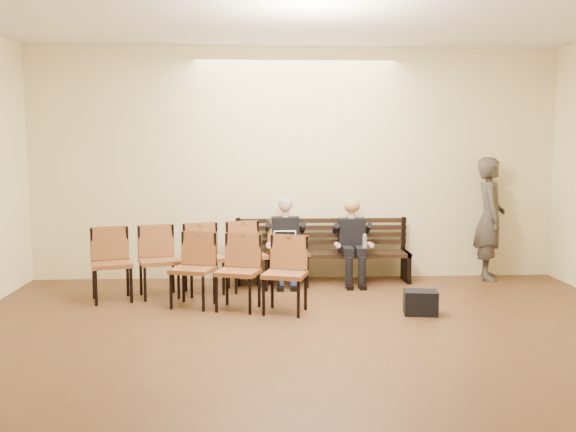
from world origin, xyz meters
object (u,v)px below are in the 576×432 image
passerby (490,209)px  chair_row_front (204,259)px  seated_woman (352,246)px  bag (421,303)px  water_bottle (365,249)px  laptop (285,248)px  seated_man (286,243)px  bench (323,267)px  chair_row_back (238,272)px

passerby → chair_row_front: (-4.26, -0.75, -0.59)m
seated_woman → bag: seated_woman is taller
water_bottle → passerby: size_ratio=0.10×
laptop → water_bottle: size_ratio=1.56×
water_bottle → seated_man: bearing=166.9°
bag → laptop: bearing=134.5°
bench → bag: 2.15m
water_bottle → bench: bearing=146.1°
seated_woman → passerby: 2.20m
bench → water_bottle: bearing=-33.9°
bench → seated_woman: seated_woman is taller
passerby → chair_row_back: size_ratio=1.26×
passerby → laptop: bearing=109.8°
seated_man → seated_woman: size_ratio=1.08×
chair_row_back → seated_man: bearing=82.5°
seated_man → bag: seated_man is taller
seated_man → water_bottle: 1.15m
seated_woman → bag: bearing=-72.2°
bag → chair_row_back: bearing=171.3°
seated_woman → laptop: seated_woman is taller
seated_man → bag: bearing=-48.8°
bag → chair_row_front: chair_row_front is taller
seated_woman → chair_row_front: size_ratio=0.38×
seated_woman → seated_man: bearing=180.0°
water_bottle → bag: 1.63m
bag → chair_row_back: (-2.21, 0.34, 0.33)m
chair_row_front → water_bottle: bearing=-10.8°
bench → bag: size_ratio=6.55×
seated_man → bag: (1.55, -1.78, -0.46)m
seated_woman → bag: (0.57, -1.78, -0.42)m
seated_man → water_bottle: (1.12, -0.26, -0.05)m
bench → water_bottle: 0.76m
chair_row_back → bench: bearing=69.2°
chair_row_back → laptop: bearing=79.8°
water_bottle → bag: water_bottle is taller
seated_woman → water_bottle: (0.14, -0.26, -0.01)m
chair_row_front → chair_row_back: bearing=-79.2°
seated_woman → passerby: (2.13, 0.22, 0.51)m
seated_woman → laptop: size_ratio=3.46×
seated_woman → chair_row_front: bearing=-166.1°
passerby → seated_woman: bearing=108.3°
water_bottle → chair_row_back: bearing=-146.5°
seated_woman → chair_row_back: (-1.64, -1.44, -0.09)m
passerby → bag: bearing=154.5°
laptop → chair_row_back: chair_row_back is taller
passerby → chair_row_front: size_ratio=0.72×
bench → water_bottle: size_ratio=12.46×
seated_woman → water_bottle: 0.30m
bag → chair_row_front: bearing=155.2°
bench → seated_woman: 0.56m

